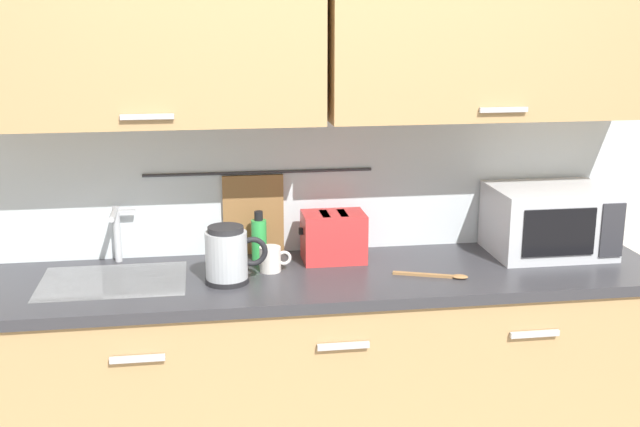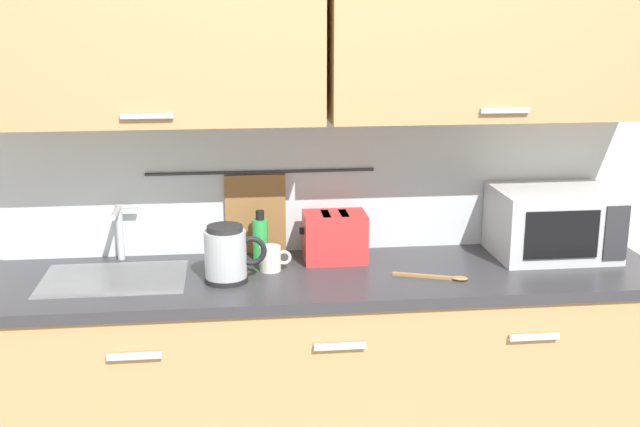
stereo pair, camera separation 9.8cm
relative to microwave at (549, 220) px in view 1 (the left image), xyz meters
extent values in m
cube|color=tan|center=(-0.91, -0.11, -0.61)|extent=(2.50, 0.60, 0.86)
cube|color=#B7B7BC|center=(-1.59, -0.42, -0.30)|extent=(0.18, 0.02, 0.02)
cube|color=#B7B7BC|center=(-0.91, -0.42, -0.30)|extent=(0.18, 0.02, 0.02)
cube|color=#B7B7BC|center=(-0.22, -0.42, -0.30)|extent=(0.18, 0.02, 0.02)
cube|color=#333338|center=(-0.91, -0.11, -0.16)|extent=(2.53, 0.63, 0.04)
cube|color=#9EA0A5|center=(-1.69, -0.09, -0.18)|extent=(0.52, 0.38, 0.09)
cube|color=silver|center=(-0.91, 0.22, 0.21)|extent=(3.70, 0.06, 2.50)
cube|color=silver|center=(-0.91, 0.19, 0.14)|extent=(2.50, 0.01, 0.55)
cube|color=tan|center=(-1.54, 0.03, 0.77)|extent=(1.24, 0.33, 0.70)
cube|color=#B7B7BC|center=(-1.54, -0.15, 0.47)|extent=(0.18, 0.01, 0.02)
cube|color=tan|center=(-0.27, 0.03, 0.77)|extent=(1.24, 0.33, 0.70)
cube|color=#B7B7BC|center=(-0.27, -0.15, 0.47)|extent=(0.18, 0.01, 0.02)
cylinder|color=#333338|center=(-1.14, 0.17, 0.19)|extent=(0.90, 0.01, 0.01)
cube|color=olive|center=(-1.17, 0.17, 0.01)|extent=(0.24, 0.02, 0.34)
cylinder|color=#B2B5BA|center=(-1.69, 0.14, -0.03)|extent=(0.03, 0.03, 0.22)
cylinder|color=#B2B5BA|center=(-1.69, 0.06, 0.07)|extent=(0.02, 0.16, 0.02)
cube|color=#B2B5BA|center=(-1.65, 0.14, 0.06)|extent=(0.07, 0.02, 0.01)
cube|color=silver|center=(0.00, 0.00, 0.00)|extent=(0.46, 0.34, 0.27)
cube|color=black|center=(-0.04, -0.17, 0.00)|extent=(0.29, 0.01, 0.18)
cube|color=#2D2D33|center=(0.18, -0.17, 0.00)|extent=(0.09, 0.01, 0.21)
cylinder|color=black|center=(-1.29, -0.16, -0.13)|extent=(0.16, 0.16, 0.02)
cylinder|color=#B2B7BC|center=(-1.29, -0.16, -0.03)|extent=(0.15, 0.15, 0.17)
cylinder|color=#262628|center=(-1.29, -0.16, 0.06)|extent=(0.13, 0.13, 0.02)
torus|color=black|center=(-1.19, -0.16, -0.02)|extent=(0.11, 0.02, 0.11)
cylinder|color=green|center=(-1.15, 0.08, -0.06)|extent=(0.06, 0.06, 0.16)
cylinder|color=black|center=(-1.15, 0.08, 0.04)|extent=(0.03, 0.03, 0.04)
cylinder|color=silver|center=(-1.12, -0.06, -0.09)|extent=(0.08, 0.08, 0.09)
torus|color=silver|center=(-1.07, -0.06, -0.09)|extent=(0.06, 0.01, 0.06)
cube|color=red|center=(-0.87, 0.03, -0.04)|extent=(0.24, 0.17, 0.19)
cube|color=black|center=(-0.90, 0.03, 0.05)|extent=(0.03, 0.12, 0.01)
cube|color=black|center=(-0.83, 0.03, 0.05)|extent=(0.03, 0.12, 0.01)
cube|color=black|center=(-0.99, 0.03, -0.01)|extent=(0.02, 0.02, 0.02)
cube|color=#9E7042|center=(-0.57, -0.20, -0.13)|extent=(0.21, 0.09, 0.01)
ellipsoid|color=#9E7042|center=(-0.45, -0.25, -0.13)|extent=(0.07, 0.06, 0.01)
camera|label=1|loc=(-1.36, -2.88, 0.82)|focal=44.53mm
camera|label=2|loc=(-1.26, -2.89, 0.82)|focal=44.53mm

